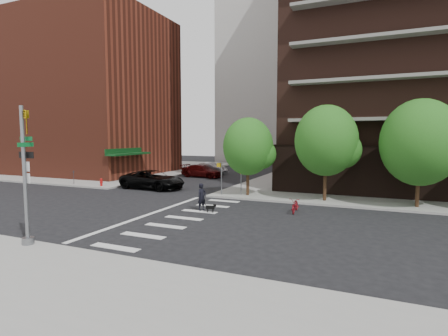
{
  "coord_description": "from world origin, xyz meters",
  "views": [
    {
      "loc": [
        13.28,
        -17.77,
        4.85
      ],
      "look_at": [
        3.0,
        6.0,
        2.5
      ],
      "focal_mm": 28.0,
      "sensor_mm": 36.0,
      "label": 1
    }
  ],
  "objects_px": {
    "fire_hydrant": "(101,182)",
    "scooter": "(295,205)",
    "parked_car_maroon": "(202,171)",
    "parked_car_silver": "(211,168)",
    "traffic_signal": "(26,186)",
    "parked_car_black": "(153,180)",
    "dog_walker": "(202,197)"
  },
  "relations": [
    {
      "from": "parked_car_black",
      "to": "scooter",
      "type": "distance_m",
      "value": 15.05
    },
    {
      "from": "traffic_signal",
      "to": "parked_car_maroon",
      "type": "distance_m",
      "value": 27.13
    },
    {
      "from": "parked_car_black",
      "to": "parked_car_silver",
      "type": "relative_size",
      "value": 1.39
    },
    {
      "from": "parked_car_black",
      "to": "parked_car_maroon",
      "type": "distance_m",
      "value": 10.1
    },
    {
      "from": "fire_hydrant",
      "to": "parked_car_maroon",
      "type": "bearing_deg",
      "value": 66.13
    },
    {
      "from": "traffic_signal",
      "to": "dog_walker",
      "type": "bearing_deg",
      "value": 70.58
    },
    {
      "from": "traffic_signal",
      "to": "fire_hydrant",
      "type": "height_order",
      "value": "traffic_signal"
    },
    {
      "from": "fire_hydrant",
      "to": "scooter",
      "type": "bearing_deg",
      "value": -10.67
    },
    {
      "from": "fire_hydrant",
      "to": "scooter",
      "type": "xyz_separation_m",
      "value": [
        19.25,
        -3.63,
        -0.07
      ]
    },
    {
      "from": "traffic_signal",
      "to": "parked_car_black",
      "type": "distance_m",
      "value": 17.34
    },
    {
      "from": "parked_car_maroon",
      "to": "parked_car_silver",
      "type": "distance_m",
      "value": 3.74
    },
    {
      "from": "traffic_signal",
      "to": "fire_hydrant",
      "type": "distance_m",
      "value": 18.42
    },
    {
      "from": "parked_car_maroon",
      "to": "dog_walker",
      "type": "height_order",
      "value": "dog_walker"
    },
    {
      "from": "scooter",
      "to": "fire_hydrant",
      "type": "bearing_deg",
      "value": 166.71
    },
    {
      "from": "parked_car_black",
      "to": "scooter",
      "type": "height_order",
      "value": "parked_car_black"
    },
    {
      "from": "parked_car_black",
      "to": "parked_car_silver",
      "type": "bearing_deg",
      "value": 6.7
    },
    {
      "from": "scooter",
      "to": "dog_walker",
      "type": "relative_size",
      "value": 1.02
    },
    {
      "from": "parked_car_maroon",
      "to": "scooter",
      "type": "distance_m",
      "value": 20.64
    },
    {
      "from": "traffic_signal",
      "to": "fire_hydrant",
      "type": "relative_size",
      "value": 8.2
    },
    {
      "from": "traffic_signal",
      "to": "dog_walker",
      "type": "relative_size",
      "value": 3.34
    },
    {
      "from": "traffic_signal",
      "to": "parked_car_silver",
      "type": "relative_size",
      "value": 1.35
    },
    {
      "from": "traffic_signal",
      "to": "scooter",
      "type": "height_order",
      "value": "traffic_signal"
    },
    {
      "from": "dog_walker",
      "to": "parked_car_silver",
      "type": "bearing_deg",
      "value": 45.5
    },
    {
      "from": "parked_car_silver",
      "to": "parked_car_maroon",
      "type": "bearing_deg",
      "value": -164.8
    },
    {
      "from": "traffic_signal",
      "to": "parked_car_black",
      "type": "xyz_separation_m",
      "value": [
        -5.03,
        16.49,
        -1.84
      ]
    },
    {
      "from": "parked_car_maroon",
      "to": "scooter",
      "type": "relative_size",
      "value": 2.83
    },
    {
      "from": "parked_car_maroon",
      "to": "parked_car_silver",
      "type": "height_order",
      "value": "parked_car_maroon"
    },
    {
      "from": "traffic_signal",
      "to": "scooter",
      "type": "bearing_deg",
      "value": 51.68
    },
    {
      "from": "dog_walker",
      "to": "scooter",
      "type": "bearing_deg",
      "value": -50.97
    },
    {
      "from": "parked_car_black",
      "to": "parked_car_silver",
      "type": "height_order",
      "value": "parked_car_black"
    },
    {
      "from": "traffic_signal",
      "to": "parked_car_silver",
      "type": "xyz_separation_m",
      "value": [
        -5.69,
        30.28,
        -1.97
      ]
    },
    {
      "from": "scooter",
      "to": "parked_car_silver",
      "type": "bearing_deg",
      "value": 126.08
    }
  ]
}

